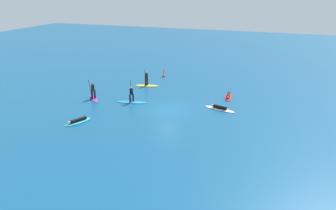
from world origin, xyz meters
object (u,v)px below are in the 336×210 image
object	(u,v)px
surfer_on_teal_board	(78,121)
surfer_on_blue_board	(132,99)
surfer_on_purple_board	(93,94)
marker_buoy	(164,75)
surfer_on_red_board	(228,96)
surfer_on_yellow_board	(147,82)
surfer_on_white_board	(219,108)

from	to	relation	value
surfer_on_teal_board	surfer_on_blue_board	xyz separation A→B (m)	(2.27, 6.20, 0.28)
surfer_on_purple_board	marker_buoy	size ratio (longest dim) A/B	1.97
marker_buoy	surfer_on_red_board	bearing A→B (deg)	-29.68
surfer_on_yellow_board	surfer_on_red_board	size ratio (longest dim) A/B	1.04
surfer_on_red_board	surfer_on_white_board	xyz separation A→B (m)	(-0.24, -3.85, -0.01)
surfer_on_teal_board	surfer_on_white_board	world-z (taller)	surfer_on_white_board
surfer_on_white_board	marker_buoy	xyz separation A→B (m)	(-9.19, 9.22, 0.05)
surfer_on_white_board	marker_buoy	size ratio (longest dim) A/B	2.60
surfer_on_red_board	marker_buoy	size ratio (longest dim) A/B	2.29
surfer_on_teal_board	surfer_on_yellow_board	bearing A→B (deg)	-162.36
surfer_on_teal_board	surfer_on_blue_board	world-z (taller)	surfer_on_blue_board
surfer_on_red_board	surfer_on_blue_board	bearing A→B (deg)	-67.13
surfer_on_teal_board	surfer_on_blue_board	distance (m)	6.61
surfer_on_purple_board	surfer_on_red_board	distance (m)	14.47
surfer_on_red_board	surfer_on_white_board	distance (m)	3.86
surfer_on_purple_board	surfer_on_red_board	size ratio (longest dim) A/B	0.86
surfer_on_teal_board	surfer_on_yellow_board	distance (m)	12.10
surfer_on_purple_board	surfer_on_blue_board	bearing A→B (deg)	49.81
surfer_on_yellow_board	surfer_on_white_board	world-z (taller)	surfer_on_yellow_board
surfer_on_teal_board	marker_buoy	bearing A→B (deg)	-162.27
surfer_on_blue_board	surfer_on_purple_board	size ratio (longest dim) A/B	1.36
surfer_on_red_board	surfer_on_teal_board	bearing A→B (deg)	-51.21
surfer_on_blue_board	surfer_on_white_board	world-z (taller)	surfer_on_blue_board
surfer_on_yellow_board	marker_buoy	world-z (taller)	surfer_on_yellow_board
surfer_on_red_board	marker_buoy	distance (m)	10.85
surfer_on_yellow_board	surfer_on_purple_board	world-z (taller)	surfer_on_purple_board
marker_buoy	surfer_on_teal_board	bearing A→B (deg)	-96.81
surfer_on_teal_board	surfer_on_yellow_board	xyz separation A→B (m)	(1.45, 12.01, 0.30)
surfer_on_teal_board	marker_buoy	size ratio (longest dim) A/B	2.13
surfer_on_teal_board	surfer_on_white_board	size ratio (longest dim) A/B	0.82
surfer_on_teal_board	surfer_on_red_board	size ratio (longest dim) A/B	0.93
surfer_on_blue_board	surfer_on_yellow_board	bearing A→B (deg)	-94.25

